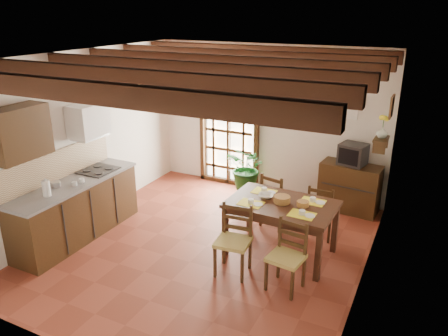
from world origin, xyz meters
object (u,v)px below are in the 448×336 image
Objects in this scene: sideboard at (349,188)px; crt_tv at (353,154)px; chair_near_left at (233,253)px; chair_near_right at (286,269)px; kitchen_counter at (77,209)px; pendant_lamp at (289,113)px; dining_table at (282,209)px; chair_far_right at (321,220)px; potted_plant at (248,170)px; chair_far_left at (276,210)px.

crt_tv is (0.00, -0.01, 0.62)m from sideboard.
chair_near_right is at bearing -8.53° from chair_near_left.
kitchen_counter is 3.56m from pendant_lamp.
chair_near_right is 2.71m from sideboard.
pendant_lamp is at bearing 91.99° from dining_table.
pendant_lamp is at bearing 58.15° from chair_far_right.
crt_tv reaches higher than chair_far_right.
kitchen_counter is at bearing -161.38° from pendant_lamp.
dining_table is 0.96m from chair_far_right.
chair_far_right reaches higher than sideboard.
chair_near_left is 2.85m from sideboard.
kitchen_counter is at bearing -125.63° from potted_plant.
chair_near_right is 1.71m from chair_far_left.
pendant_lamp is (0.00, 0.10, 1.37)m from dining_table.
chair_near_left is 1.05× the size of chair_near_right.
chair_near_left is 2.50m from potted_plant.
chair_far_right is at bearing 58.44° from pendant_lamp.
sideboard is (0.60, 1.91, -0.28)m from dining_table.
chair_far_left reaches higher than dining_table.
crt_tv reaches higher than chair_far_left.
kitchen_counter is 2.54× the size of chair_far_right.
chair_near_right is 1.53m from chair_far_right.
potted_plant is 2.60× the size of pendant_lamp.
crt_tv is at bearing 92.50° from chair_near_right.
chair_near_right is (0.75, -0.03, -0.01)m from chair_near_left.
chair_near_right is 0.90× the size of sideboard.
chair_far_left is at bearing -117.69° from crt_tv.
kitchen_counter is 2.42× the size of chair_far_left.
dining_table is at bearing -101.99° from sideboard.
kitchen_counter reaches higher than chair_far_left.
potted_plant is at bearing -164.70° from sideboard.
chair_far_right is (0.75, -0.03, -0.01)m from chair_far_left.
pendant_lamp is (-0.60, -1.80, 1.03)m from crt_tv.
pendant_lamp is at bearing 18.62° from kitchen_counter.
chair_near_right is 0.98× the size of chair_far_left.
kitchen_counter is 2.62m from chair_near_left.
chair_far_right is at bearing 95.90° from chair_near_right.
chair_near_right is 1.84× the size of crt_tv.
pendant_lamp reaches higher than chair_near_left.
crt_tv is 1.90m from potted_plant.
potted_plant is (1.80, 2.51, 0.10)m from kitchen_counter.
potted_plant is (-1.61, 0.84, 0.29)m from chair_far_right.
kitchen_counter is 3.80m from chair_far_right.
potted_plant reaches higher than chair_near_right.
dining_table is 1.73× the size of chair_far_right.
chair_near_left reaches higher than chair_far_left.
sideboard is at bearing -100.07° from chair_far_right.
chair_far_right is 1.78× the size of crt_tv.
chair_near_right is at bearing -89.89° from sideboard.
potted_plant reaches higher than sideboard.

